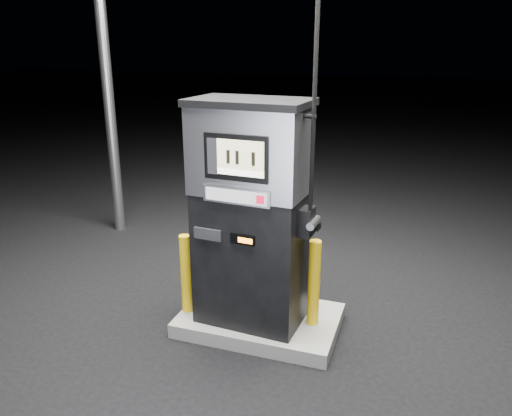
% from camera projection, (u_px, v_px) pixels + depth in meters
% --- Properties ---
extents(ground, '(80.00, 80.00, 0.00)m').
position_uv_depth(ground, '(260.00, 327.00, 5.19)').
color(ground, black).
rests_on(ground, ground).
extents(pump_island, '(1.60, 1.00, 0.15)m').
position_uv_depth(pump_island, '(260.00, 320.00, 5.17)').
color(pump_island, slate).
rests_on(pump_island, ground).
extents(fuel_dispenser, '(1.23, 0.72, 4.55)m').
position_uv_depth(fuel_dispenser, '(251.00, 213.00, 4.71)').
color(fuel_dispenser, black).
rests_on(fuel_dispenser, pump_island).
extents(bollard_left, '(0.13, 0.13, 0.84)m').
position_uv_depth(bollard_left, '(186.00, 274.00, 5.09)').
color(bollard_left, yellow).
rests_on(bollard_left, pump_island).
extents(bollard_right, '(0.15, 0.15, 0.88)m').
position_uv_depth(bollard_right, '(314.00, 283.00, 4.85)').
color(bollard_right, yellow).
rests_on(bollard_right, pump_island).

